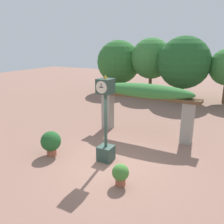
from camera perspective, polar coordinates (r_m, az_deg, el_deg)
ground_plane at (r=9.44m, az=-0.09°, el=-12.11°), size 60.00×60.00×0.00m
pedestal_clock at (r=9.03m, az=-1.53°, el=-2.49°), size 0.57×0.59×3.40m
pergola at (r=11.66m, az=7.98°, el=3.74°), size 5.30×1.10×2.62m
potted_plant_near_left at (r=10.10m, az=-14.48°, el=-7.00°), size 0.83×0.83×1.04m
potted_plant_near_right at (r=7.94m, az=2.06°, el=-14.59°), size 0.56×0.56×0.74m
tree_line at (r=20.44m, az=16.35°, el=11.30°), size 16.58×4.95×5.09m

